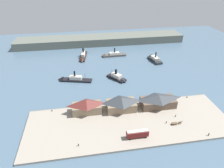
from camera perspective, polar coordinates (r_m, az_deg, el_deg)
The scene contains 21 objects.
ground_plane at distance 126.55m, azimuth 2.68°, elevation -4.78°, with size 320.00×320.00×0.00m, color slate.
quay_promenade at distance 109.53m, azimuth 5.06°, elevation -11.16°, with size 110.00×36.00×1.20m, color #9E9384.
seawall_edge at distance 123.42m, azimuth 3.03°, elevation -5.55°, with size 110.00×0.80×1.00m, color gray.
ferry_shed_west_terminal at distance 113.68m, azimuth -7.30°, elevation -6.26°, with size 16.64×8.46×8.55m.
ferry_shed_customs_shed at distance 114.79m, azimuth 2.67°, elevation -5.63°, with size 17.08×10.02×8.43m.
ferry_shed_east_terminal at distance 120.76m, azimuth 13.17°, elevation -4.66°, with size 20.71×9.93×7.76m.
street_tram at distance 99.90m, azimuth 7.36°, elevation -13.97°, with size 10.80×2.89×4.27m.
horse_cart at distance 112.30m, azimuth 18.14°, elevation -10.63°, with size 5.99×1.42×1.87m.
pedestrian_near_west_shed at distance 97.89m, azimuth -9.63°, elevation -16.90°, with size 0.40×0.40×1.60m.
pedestrian_by_tram at distance 117.24m, azimuth 17.88°, elevation -8.70°, with size 0.38×0.38×1.52m.
pedestrian_walking_east at distance 111.66m, azimuth 15.43°, elevation -10.53°, with size 0.39×0.39×1.56m.
pedestrian_walking_west at distance 111.94m, azimuth 26.15°, elevation -12.91°, with size 0.44×0.44×1.77m.
mooring_post_center_east at distance 120.84m, azimuth -16.95°, elevation -7.33°, with size 0.44×0.44×0.90m, color black.
mooring_post_center_west at distance 131.88m, azimuth 17.55°, elevation -3.89°, with size 0.44×0.44×0.90m, color black.
mooring_post_east at distance 135.51m, azimuth 20.82°, elevation -3.53°, with size 0.44×0.44×0.90m, color black.
ferry_approaching_west at distance 150.09m, azimuth -11.50°, elevation 1.36°, with size 26.11×11.05×9.57m.
ferry_moored_east at distance 188.84m, azimuth -0.06°, elevation 8.37°, with size 23.97×5.43×9.30m.
ferry_approaching_east at distance 184.19m, azimuth 11.95°, elevation 7.14°, with size 9.15×18.87×10.59m.
ferry_outer_harbor at distance 148.27m, azimuth 1.81°, elevation 1.75°, with size 14.51×16.77×9.47m.
ferry_departing_north at distance 186.41m, azimuth -8.37°, elevation 7.73°, with size 8.41×25.78×9.88m.
far_headland at distance 222.73m, azimuth -3.15°, elevation 12.62°, with size 180.00×24.00×8.00m, color #60665B.
Camera 1 is at (-22.47, -100.31, 73.81)m, focal length 31.69 mm.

